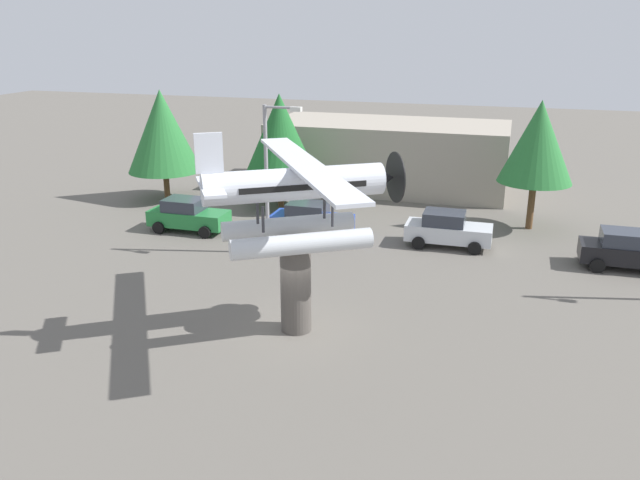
# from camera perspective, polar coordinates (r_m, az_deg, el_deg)

# --- Properties ---
(ground_plane) EXTENTS (140.00, 140.00, 0.00)m
(ground_plane) POSITION_cam_1_polar(r_m,az_deg,el_deg) (23.49, -2.13, -7.96)
(ground_plane) COLOR #605B54
(display_pedestal) EXTENTS (1.10, 1.10, 3.28)m
(display_pedestal) POSITION_cam_1_polar(r_m,az_deg,el_deg) (22.80, -2.18, -4.28)
(display_pedestal) COLOR #4C4742
(display_pedestal) RESTS_ON ground
(floatplane_monument) EXTENTS (7.00, 9.36, 4.00)m
(floatplane_monument) POSITION_cam_1_polar(r_m,az_deg,el_deg) (21.75, -1.95, 3.81)
(floatplane_monument) COLOR silver
(floatplane_monument) RESTS_ON display_pedestal
(car_near_green) EXTENTS (4.20, 2.02, 1.76)m
(car_near_green) POSITION_cam_1_polar(r_m,az_deg,el_deg) (34.78, -11.71, 2.21)
(car_near_green) COLOR #237A38
(car_near_green) RESTS_ON ground
(car_mid_blue) EXTENTS (4.20, 2.02, 1.76)m
(car_mid_blue) POSITION_cam_1_polar(r_m,az_deg,el_deg) (33.25, -0.81, 1.84)
(car_mid_blue) COLOR #2847B7
(car_mid_blue) RESTS_ON ground
(car_far_silver) EXTENTS (4.20, 2.02, 1.76)m
(car_far_silver) POSITION_cam_1_polar(r_m,az_deg,el_deg) (32.31, 11.30, 0.96)
(car_far_silver) COLOR silver
(car_far_silver) RESTS_ON ground
(car_distant_black) EXTENTS (4.20, 2.02, 1.76)m
(car_distant_black) POSITION_cam_1_polar(r_m,az_deg,el_deg) (31.92, 25.76, -0.82)
(car_distant_black) COLOR black
(car_distant_black) RESTS_ON ground
(streetlight_primary) EXTENTS (1.84, 0.28, 7.09)m
(streetlight_primary) POSITION_cam_1_polar(r_m,az_deg,el_deg) (29.91, -4.43, 6.37)
(streetlight_primary) COLOR gray
(streetlight_primary) RESTS_ON ground
(storefront_building) EXTENTS (15.43, 6.97, 4.38)m
(storefront_building) POSITION_cam_1_polar(r_m,az_deg,el_deg) (43.36, 6.13, 7.53)
(storefront_building) COLOR #9E9384
(storefront_building) RESTS_ON ground
(tree_west) EXTENTS (4.50, 4.50, 6.81)m
(tree_west) POSITION_cam_1_polar(r_m,az_deg,el_deg) (40.85, -13.88, 9.43)
(tree_west) COLOR brown
(tree_west) RESTS_ON ground
(tree_east) EXTENTS (4.63, 4.63, 6.77)m
(tree_east) POSITION_cam_1_polar(r_m,az_deg,el_deg) (37.98, -3.60, 9.07)
(tree_east) COLOR brown
(tree_east) RESTS_ON ground
(tree_center_back) EXTENTS (3.86, 3.86, 6.88)m
(tree_center_back) POSITION_cam_1_polar(r_m,az_deg,el_deg) (35.42, 18.87, 8.27)
(tree_center_back) COLOR brown
(tree_center_back) RESTS_ON ground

